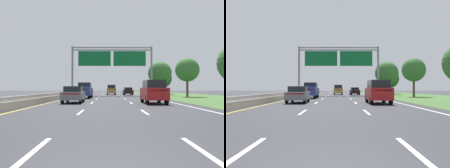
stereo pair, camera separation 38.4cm
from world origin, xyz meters
The scene contains 13 objects.
ground_plane centered at (0.00, 35.00, 0.00)m, with size 220.00×220.00×0.00m, color #2B2B30.
lane_striping centered at (0.00, 34.54, 0.00)m, with size 11.96×106.00×0.01m.
grass_verge_right centered at (13.95, 35.00, 0.01)m, with size 14.00×110.00×0.02m, color #3D602D.
median_barrier_concrete centered at (-6.60, 35.00, 0.35)m, with size 0.60×110.00×0.85m.
overhead_sign_gantry centered at (0.30, 41.85, 6.52)m, with size 15.06×0.42×9.17m.
pickup_truck_blue centered at (-3.70, 30.65, 1.07)m, with size 2.09×5.43×2.20m.
car_gold_centre_lane_suv centered at (0.22, 49.24, 1.10)m, with size 1.94×4.71×2.11m.
car_red_right_lane_suv centered at (3.83, 18.59, 1.10)m, with size 1.90×4.70×2.11m.
car_black_right_lane_sedan centered at (3.61, 46.93, 0.82)m, with size 1.94×4.45×1.57m.
car_grey_left_lane_sedan centered at (-3.59, 19.66, 0.82)m, with size 1.89×4.43×1.57m.
roadside_tree_mid centered at (12.36, 35.76, 4.34)m, with size 3.81×3.81×6.26m.
roadside_tree_far centered at (10.81, 49.93, 4.68)m, with size 5.14×5.14×7.25m.
roadside_tree_distant centered at (14.47, 63.99, 4.01)m, with size 4.97×4.97×6.50m.
Camera 1 is at (-0.19, -3.85, 1.38)m, focal length 39.66 mm.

